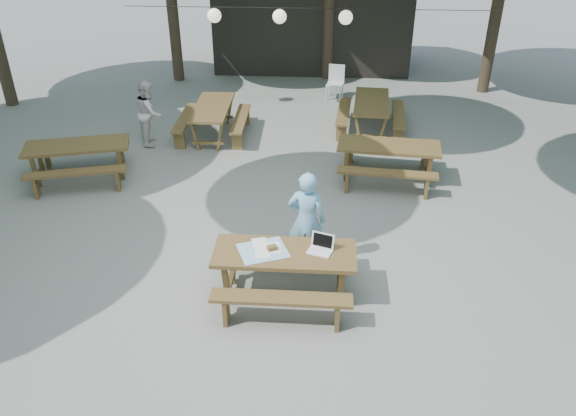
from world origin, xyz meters
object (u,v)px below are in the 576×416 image
(picnic_table_nw, at_px, (80,161))
(second_person, at_px, (149,113))
(main_picnic_table, at_px, (285,273))
(woman, at_px, (307,220))
(plastic_chair, at_px, (335,89))

(picnic_table_nw, distance_m, second_person, 2.12)
(main_picnic_table, bearing_deg, woman, 70.82)
(picnic_table_nw, height_order, second_person, second_person)
(picnic_table_nw, relative_size, woman, 1.42)
(main_picnic_table, height_order, picnic_table_nw, same)
(main_picnic_table, xyz_separation_m, picnic_table_nw, (-4.37, 3.43, 0.00))
(main_picnic_table, distance_m, picnic_table_nw, 5.56)
(second_person, height_order, plastic_chair, second_person)
(picnic_table_nw, distance_m, plastic_chair, 7.35)
(woman, xyz_separation_m, plastic_chair, (0.48, 7.90, -0.54))
(main_picnic_table, xyz_separation_m, woman, (0.28, 0.80, 0.41))
(second_person, bearing_deg, main_picnic_table, -158.10)
(picnic_table_nw, xyz_separation_m, plastic_chair, (5.13, 5.26, -0.13))
(woman, height_order, second_person, woman)
(main_picnic_table, relative_size, plastic_chair, 2.22)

